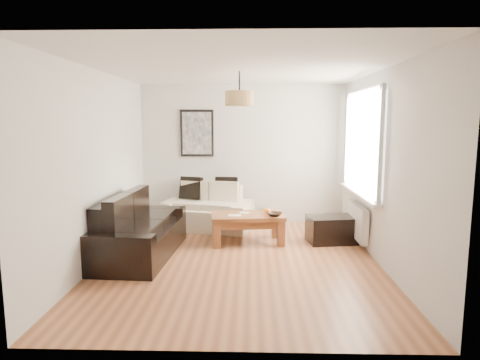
{
  "coord_description": "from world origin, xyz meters",
  "views": [
    {
      "loc": [
        0.17,
        -5.43,
        1.91
      ],
      "look_at": [
        0.0,
        0.6,
        1.05
      ],
      "focal_mm": 30.6,
      "sensor_mm": 36.0,
      "label": 1
    }
  ],
  "objects_px": {
    "coffee_table": "(247,228)",
    "ottoman": "(331,229)",
    "loveseat_cream": "(207,207)",
    "sofa_leather": "(140,227)"
  },
  "relations": [
    {
      "from": "loveseat_cream",
      "to": "coffee_table",
      "type": "relative_size",
      "value": 1.37
    },
    {
      "from": "loveseat_cream",
      "to": "sofa_leather",
      "type": "xyz_separation_m",
      "value": [
        -0.81,
        -1.56,
        0.03
      ]
    },
    {
      "from": "loveseat_cream",
      "to": "ottoman",
      "type": "relative_size",
      "value": 2.1
    },
    {
      "from": "coffee_table",
      "to": "sofa_leather",
      "type": "bearing_deg",
      "value": -156.67
    },
    {
      "from": "coffee_table",
      "to": "ottoman",
      "type": "xyz_separation_m",
      "value": [
        1.34,
        0.06,
        -0.02
      ]
    },
    {
      "from": "sofa_leather",
      "to": "coffee_table",
      "type": "relative_size",
      "value": 1.68
    },
    {
      "from": "loveseat_cream",
      "to": "ottoman",
      "type": "bearing_deg",
      "value": -8.69
    },
    {
      "from": "sofa_leather",
      "to": "ottoman",
      "type": "height_order",
      "value": "sofa_leather"
    },
    {
      "from": "coffee_table",
      "to": "ottoman",
      "type": "bearing_deg",
      "value": 2.36
    },
    {
      "from": "coffee_table",
      "to": "ottoman",
      "type": "height_order",
      "value": "coffee_table"
    }
  ]
}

